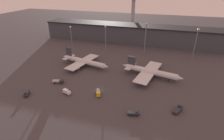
{
  "coord_description": "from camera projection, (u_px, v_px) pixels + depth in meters",
  "views": [
    {
      "loc": [
        33.41,
        -82.49,
        58.13
      ],
      "look_at": [
        3.01,
        17.05,
        6.0
      ],
      "focal_mm": 28.0,
      "sensor_mm": 36.0,
      "label": 1
    }
  ],
  "objects": [
    {
      "name": "service_vehicle_4",
      "position": [
        98.0,
        93.0,
        100.03
      ],
      "size": [
        4.39,
        6.39,
        3.17
      ],
      "rotation": [
        0.0,
        0.0,
        -1.16
      ],
      "color": "gold",
      "rests_on": "ground"
    },
    {
      "name": "ground",
      "position": [
        99.0,
        90.0,
        105.29
      ],
      "size": [
        600.0,
        600.0,
        0.0
      ],
      "primitive_type": "plane",
      "color": "#423F44"
    },
    {
      "name": "terminal_building",
      "position": [
        132.0,
        34.0,
        186.6
      ],
      "size": [
        191.17,
        23.6,
        18.85
      ],
      "color": "#3D424C",
      "rests_on": "ground"
    },
    {
      "name": "lamp_post_3",
      "position": [
        196.0,
        41.0,
        139.7
      ],
      "size": [
        1.8,
        1.8,
        26.47
      ],
      "color": "slate",
      "rests_on": "ground"
    },
    {
      "name": "lamp_post_2",
      "position": [
        146.0,
        35.0,
        149.78
      ],
      "size": [
        1.8,
        1.8,
        28.36
      ],
      "color": "slate",
      "rests_on": "ground"
    },
    {
      "name": "service_vehicle_1",
      "position": [
        67.0,
        92.0,
        100.95
      ],
      "size": [
        5.36,
        3.54,
        2.96
      ],
      "rotation": [
        0.0,
        0.0,
        -0.33
      ],
      "color": "white",
      "rests_on": "ground"
    },
    {
      "name": "lamp_post_1",
      "position": [
        105.0,
        35.0,
        160.44
      ],
      "size": [
        1.8,
        1.8,
        23.64
      ],
      "color": "slate",
      "rests_on": "ground"
    },
    {
      "name": "service_vehicle_2",
      "position": [
        26.0,
        94.0,
        100.1
      ],
      "size": [
        4.42,
        5.94,
        2.59
      ],
      "rotation": [
        0.0,
        0.0,
        -1.11
      ],
      "color": "#282D38",
      "rests_on": "ground"
    },
    {
      "name": "airplane_0",
      "position": [
        84.0,
        62.0,
        134.99
      ],
      "size": [
        43.56,
        33.94,
        12.58
      ],
      "rotation": [
        0.0,
        0.0,
        -0.21
      ],
      "color": "silver",
      "rests_on": "ground"
    },
    {
      "name": "lamp_post_0",
      "position": [
        71.0,
        34.0,
        170.42
      ],
      "size": [
        1.8,
        1.8,
        21.02
      ],
      "color": "slate",
      "rests_on": "ground"
    },
    {
      "name": "control_tower",
      "position": [
        133.0,
        11.0,
        216.6
      ],
      "size": [
        9.0,
        9.0,
        47.0
      ],
      "color": "#99999E",
      "rests_on": "ground"
    },
    {
      "name": "service_vehicle_3",
      "position": [
        133.0,
        113.0,
        85.1
      ],
      "size": [
        6.16,
        3.61,
        2.76
      ],
      "rotation": [
        0.0,
        0.0,
        0.23
      ],
      "color": "#282D38",
      "rests_on": "ground"
    },
    {
      "name": "service_vehicle_0",
      "position": [
        58.0,
        81.0,
        111.99
      ],
      "size": [
        7.24,
        4.2,
        2.67
      ],
      "rotation": [
        0.0,
        0.0,
        0.29
      ],
      "color": "#282D38",
      "rests_on": "ground"
    },
    {
      "name": "service_vehicle_5",
      "position": [
        178.0,
        109.0,
        87.5
      ],
      "size": [
        5.51,
        7.61,
        2.62
      ],
      "rotation": [
        0.0,
        0.0,
        1.1
      ],
      "color": "#282D38",
      "rests_on": "ground"
    },
    {
      "name": "airplane_1",
      "position": [
        150.0,
        72.0,
        119.09
      ],
      "size": [
        43.03,
        37.17,
        12.13
      ],
      "rotation": [
        0.0,
        0.0,
        -0.21
      ],
      "color": "silver",
      "rests_on": "ground"
    }
  ]
}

